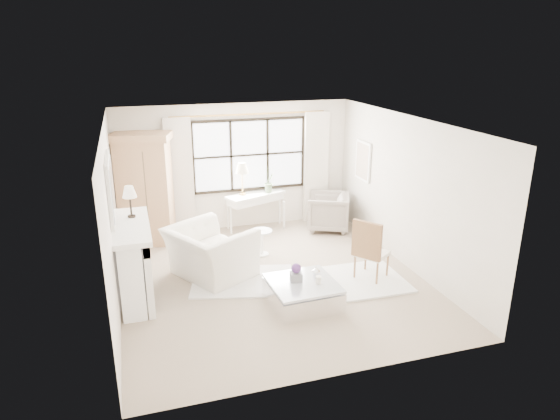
% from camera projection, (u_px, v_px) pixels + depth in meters
% --- Properties ---
extents(floor, '(5.50, 5.50, 0.00)m').
position_uv_depth(floor, '(272.00, 279.00, 8.60)').
color(floor, tan).
rests_on(floor, ground).
extents(ceiling, '(5.50, 5.50, 0.00)m').
position_uv_depth(ceiling, '(271.00, 122.00, 7.73)').
color(ceiling, white).
rests_on(ceiling, ground).
extents(wall_back, '(5.00, 0.00, 5.00)m').
position_uv_depth(wall_back, '(236.00, 167.00, 10.66)').
color(wall_back, white).
rests_on(wall_back, ground).
extents(wall_front, '(5.00, 0.00, 5.00)m').
position_uv_depth(wall_front, '(339.00, 276.00, 5.67)').
color(wall_front, white).
rests_on(wall_front, ground).
extents(wall_left, '(0.00, 5.50, 5.50)m').
position_uv_depth(wall_left, '(112.00, 220.00, 7.47)').
color(wall_left, silver).
rests_on(wall_left, ground).
extents(wall_right, '(0.00, 5.50, 5.50)m').
position_uv_depth(wall_right, '(407.00, 192.00, 8.86)').
color(wall_right, beige).
rests_on(wall_right, ground).
extents(window_pane, '(2.40, 0.02, 1.50)m').
position_uv_depth(window_pane, '(249.00, 155.00, 10.64)').
color(window_pane, silver).
rests_on(window_pane, wall_back).
extents(window_frame, '(2.50, 0.04, 1.50)m').
position_uv_depth(window_frame, '(250.00, 155.00, 10.63)').
color(window_frame, black).
rests_on(window_frame, wall_back).
extents(curtain_rod, '(3.30, 0.04, 0.04)m').
position_uv_depth(curtain_rod, '(249.00, 114.00, 10.31)').
color(curtain_rod, '#AB7C3B').
rests_on(curtain_rod, wall_back).
extents(curtain_left, '(0.55, 0.10, 2.47)m').
position_uv_depth(curtain_left, '(180.00, 178.00, 10.27)').
color(curtain_left, beige).
rests_on(curtain_left, ground).
extents(curtain_right, '(0.55, 0.10, 2.47)m').
position_uv_depth(curtain_right, '(316.00, 167.00, 11.10)').
color(curtain_right, white).
rests_on(curtain_right, ground).
extents(fireplace, '(0.58, 1.66, 1.26)m').
position_uv_depth(fireplace, '(132.00, 261.00, 7.75)').
color(fireplace, white).
rests_on(fireplace, ground).
extents(mirror_frame, '(0.05, 1.15, 0.95)m').
position_uv_depth(mirror_frame, '(110.00, 189.00, 7.32)').
color(mirror_frame, silver).
rests_on(mirror_frame, wall_left).
extents(mirror_glass, '(0.02, 1.00, 0.80)m').
position_uv_depth(mirror_glass, '(112.00, 189.00, 7.33)').
color(mirror_glass, silver).
rests_on(mirror_glass, wall_left).
extents(art_frame, '(0.04, 0.62, 0.82)m').
position_uv_depth(art_frame, '(363.00, 161.00, 10.33)').
color(art_frame, white).
rests_on(art_frame, wall_right).
extents(art_canvas, '(0.01, 0.52, 0.72)m').
position_uv_depth(art_canvas, '(362.00, 161.00, 10.32)').
color(art_canvas, '#C4AF98').
rests_on(art_canvas, wall_right).
extents(mantel_lamp, '(0.22, 0.22, 0.51)m').
position_uv_depth(mantel_lamp, '(129.00, 193.00, 7.75)').
color(mantel_lamp, black).
rests_on(mantel_lamp, fireplace).
extents(armoire, '(1.27, 0.98, 2.24)m').
position_uv_depth(armoire, '(145.00, 188.00, 9.86)').
color(armoire, tan).
rests_on(armoire, floor).
extents(console_table, '(1.37, 0.89, 0.80)m').
position_uv_depth(console_table, '(256.00, 211.00, 10.83)').
color(console_table, white).
rests_on(console_table, floor).
extents(console_lamp, '(0.28, 0.28, 0.69)m').
position_uv_depth(console_lamp, '(242.00, 169.00, 10.46)').
color(console_lamp, '#B4863E').
rests_on(console_lamp, console_table).
extents(orchid_plant, '(0.30, 0.27, 0.44)m').
position_uv_depth(orchid_plant, '(269.00, 182.00, 10.74)').
color(orchid_plant, '#607A51').
rests_on(orchid_plant, console_table).
extents(side_table, '(0.40, 0.40, 0.51)m').
position_uv_depth(side_table, '(262.00, 239.00, 9.49)').
color(side_table, white).
rests_on(side_table, floor).
extents(rug_left, '(1.96, 1.60, 0.03)m').
position_uv_depth(rug_left, '(243.00, 281.00, 8.51)').
color(rug_left, silver).
rests_on(rug_left, floor).
extents(rug_right, '(1.78, 1.36, 0.03)m').
position_uv_depth(rug_right, '(352.00, 281.00, 8.50)').
color(rug_right, white).
rests_on(rug_right, floor).
extents(club_armchair, '(1.69, 1.75, 0.88)m').
position_uv_depth(club_armchair, '(210.00, 252.00, 8.61)').
color(club_armchair, white).
rests_on(club_armchair, floor).
extents(wingback_chair, '(1.14, 1.13, 0.79)m').
position_uv_depth(wingback_chair, '(328.00, 212.00, 10.80)').
color(wingback_chair, gray).
rests_on(wingback_chair, floor).
extents(french_chair, '(0.68, 0.67, 1.08)m').
position_uv_depth(french_chair, '(371.00, 262.00, 8.53)').
color(french_chair, '#96673F').
rests_on(french_chair, floor).
extents(coffee_table, '(1.04, 1.04, 0.38)m').
position_uv_depth(coffee_table, '(303.00, 294.00, 7.73)').
color(coffee_table, white).
rests_on(coffee_table, floor).
extents(planter_box, '(0.21, 0.21, 0.13)m').
position_uv_depth(planter_box, '(296.00, 277.00, 7.69)').
color(planter_box, slate).
rests_on(planter_box, coffee_table).
extents(planter_flowers, '(0.15, 0.15, 0.15)m').
position_uv_depth(planter_flowers, '(296.00, 268.00, 7.65)').
color(planter_flowers, '#592F77').
rests_on(planter_flowers, planter_box).
extents(pillar_candle, '(0.09, 0.09, 0.12)m').
position_uv_depth(pillar_candle, '(318.00, 280.00, 7.61)').
color(pillar_candle, white).
rests_on(pillar_candle, coffee_table).
extents(coffee_vase, '(0.16, 0.16, 0.15)m').
position_uv_depth(coffee_vase, '(316.00, 271.00, 7.88)').
color(coffee_vase, white).
rests_on(coffee_vase, coffee_table).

